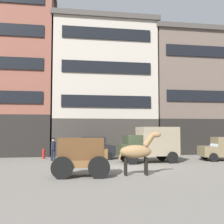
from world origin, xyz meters
The scene contains 11 objects.
ground_plane centered at (0.00, 0.00, 0.00)m, with size 120.00×120.00×0.00m, color slate.
building_far_left centered at (-9.31, 10.24, 8.23)m, with size 8.78×5.74×16.36m.
building_center_left centered at (-0.05, 10.24, 6.81)m, with size 10.45×5.74×13.53m.
building_center_right centered at (9.26, 10.24, 6.51)m, with size 8.88×5.74×12.93m.
cargo_wagon centered at (-2.84, -3.07, 1.15)m, with size 2.99×1.69×1.98m.
draft_horse centered at (0.11, -3.07, 1.27)m, with size 2.35×0.71×2.30m.
delivery_truck_far centered at (2.46, 2.40, 1.42)m, with size 4.46×2.38×2.62m.
sedan_dark centered at (8.60, 2.70, 0.91)m, with size 3.83×2.13×1.83m.
sedan_light centered at (-1.60, 5.26, 0.91)m, with size 3.77×1.99×1.83m.
pedestrian_officer centered at (-4.71, 4.52, 0.98)m, with size 0.43×0.43×1.79m.
fire_hydrant_curbside centered at (-5.60, 6.37, 0.43)m, with size 0.24×0.24×0.83m.
Camera 1 is at (-3.55, -17.39, 2.40)m, focal length 43.97 mm.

